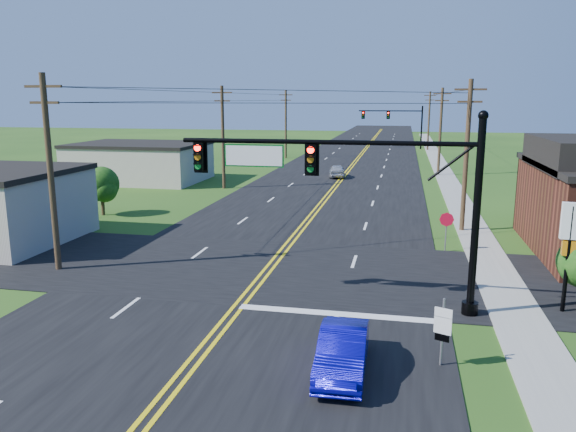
% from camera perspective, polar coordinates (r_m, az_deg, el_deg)
% --- Properties ---
extents(ground, '(260.00, 260.00, 0.00)m').
position_cam_1_polar(ground, '(16.07, -13.19, -17.81)').
color(ground, '#1E4012').
rests_on(ground, ground).
extents(road_main, '(16.00, 220.00, 0.04)m').
position_cam_1_polar(road_main, '(63.38, 5.99, 4.63)').
color(road_main, black).
rests_on(road_main, ground).
extents(road_cross, '(70.00, 10.00, 0.04)m').
position_cam_1_polar(road_cross, '(26.53, -2.32, -5.38)').
color(road_cross, black).
rests_on(road_cross, ground).
extents(sidewalk, '(2.00, 160.00, 0.08)m').
position_cam_1_polar(sidewalk, '(53.35, 16.20, 2.91)').
color(sidewalk, gray).
rests_on(sidewalk, ground).
extents(signal_mast_main, '(11.30, 0.60, 7.48)m').
position_cam_1_polar(signal_mast_main, '(20.90, 6.53, 3.18)').
color(signal_mast_main, black).
rests_on(signal_mast_main, ground).
extents(signal_mast_far, '(10.98, 0.60, 7.48)m').
position_cam_1_polar(signal_mast_far, '(92.67, 10.72, 9.55)').
color(signal_mast_far, black).
rests_on(signal_mast_far, ground).
extents(cream_bldg_far, '(12.20, 9.20, 3.70)m').
position_cam_1_polar(cream_bldg_far, '(56.82, -14.79, 5.35)').
color(cream_bldg_far, beige).
rests_on(cream_bldg_far, ground).
extents(utility_pole_left_a, '(1.80, 0.28, 9.00)m').
position_cam_1_polar(utility_pole_left_a, '(27.66, -23.00, 4.36)').
color(utility_pole_left_a, '#3C2D1B').
rests_on(utility_pole_left_a, ground).
extents(utility_pole_left_b, '(1.80, 0.28, 9.00)m').
position_cam_1_polar(utility_pole_left_b, '(50.20, -6.63, 8.14)').
color(utility_pole_left_b, '#3C2D1B').
rests_on(utility_pole_left_b, ground).
extents(utility_pole_left_c, '(1.80, 0.28, 9.00)m').
position_cam_1_polar(utility_pole_left_c, '(76.28, -0.22, 9.44)').
color(utility_pole_left_c, '#3C2D1B').
rests_on(utility_pole_left_c, ground).
extents(utility_pole_right_a, '(1.80, 0.28, 9.00)m').
position_cam_1_polar(utility_pole_right_a, '(34.92, 17.68, 6.10)').
color(utility_pole_right_a, '#3C2D1B').
rests_on(utility_pole_right_a, ground).
extents(utility_pole_right_b, '(1.80, 0.28, 9.00)m').
position_cam_1_polar(utility_pole_right_b, '(60.78, 15.22, 8.44)').
color(utility_pole_right_b, '#3C2D1B').
rests_on(utility_pole_right_b, ground).
extents(utility_pole_right_c, '(1.80, 0.28, 9.00)m').
position_cam_1_polar(utility_pole_right_c, '(90.72, 14.13, 9.47)').
color(utility_pole_right_c, '#3C2D1B').
rests_on(utility_pole_right_c, ground).
extents(tree_right_back, '(3.00, 3.00, 4.10)m').
position_cam_1_polar(tree_right_back, '(40.17, 25.75, 3.11)').
color(tree_right_back, '#3C2D1B').
rests_on(tree_right_back, ground).
extents(tree_left, '(2.40, 2.40, 3.37)m').
position_cam_1_polar(tree_left, '(40.44, -18.43, 3.10)').
color(tree_left, '#3C2D1B').
rests_on(tree_left, ground).
extents(blue_car, '(1.45, 3.94, 1.29)m').
position_cam_1_polar(blue_car, '(16.83, 5.56, -13.62)').
color(blue_car, '#0B079F').
rests_on(blue_car, ground).
extents(distant_car, '(2.03, 3.98, 1.30)m').
position_cam_1_polar(distant_car, '(57.52, 5.00, 4.56)').
color(distant_car, '#B5B6BA').
rests_on(distant_car, ground).
extents(route_sign, '(0.50, 0.24, 2.14)m').
position_cam_1_polar(route_sign, '(17.49, 15.43, -10.85)').
color(route_sign, slate).
rests_on(route_sign, ground).
extents(stop_sign, '(0.74, 0.09, 2.09)m').
position_cam_1_polar(stop_sign, '(30.34, 15.80, -0.73)').
color(stop_sign, slate).
rests_on(stop_sign, ground).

